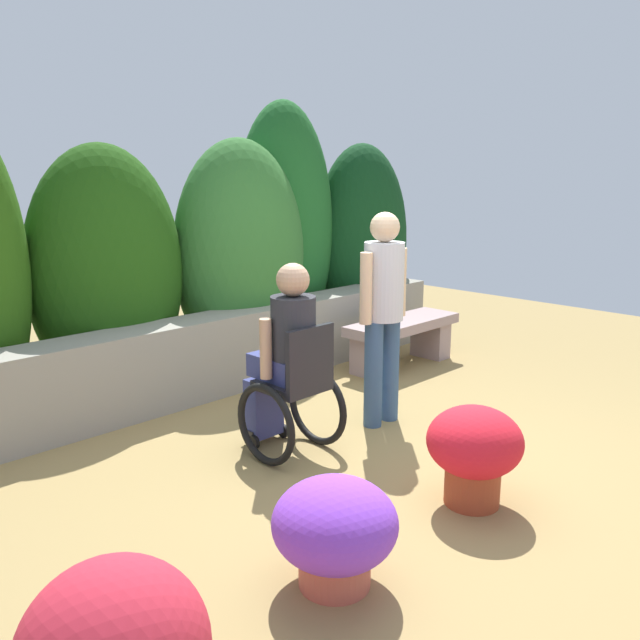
{
  "coord_description": "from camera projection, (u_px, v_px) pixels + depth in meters",
  "views": [
    {
      "loc": [
        -3.18,
        -2.61,
        1.91
      ],
      "look_at": [
        0.09,
        0.66,
        0.85
      ],
      "focal_mm": 36.65,
      "sensor_mm": 36.0,
      "label": 1
    }
  ],
  "objects": [
    {
      "name": "ground_plane",
      "position": [
        379.0,
        460.0,
        4.42
      ],
      "size": [
        11.84,
        11.84,
        0.0
      ],
      "primitive_type": "plane",
      "color": "#967D4A"
    },
    {
      "name": "stone_retaining_wall",
      "position": [
        209.0,
        355.0,
        5.68
      ],
      "size": [
        5.68,
        0.39,
        0.69
      ],
      "primitive_type": "cube",
      "color": "gray",
      "rests_on": "ground"
    },
    {
      "name": "hedge_backdrop",
      "position": [
        186.0,
        255.0,
        6.01
      ],
      "size": [
        6.16,
        1.14,
        2.63
      ],
      "color": "#2A6631",
      "rests_on": "ground"
    },
    {
      "name": "stone_bench",
      "position": [
        402.0,
        336.0,
        6.49
      ],
      "size": [
        1.32,
        0.44,
        0.48
      ],
      "rotation": [
        0.0,
        0.0,
        -0.0
      ],
      "color": "gray",
      "rests_on": "ground"
    },
    {
      "name": "person_in_wheelchair",
      "position": [
        288.0,
        366.0,
        4.41
      ],
      "size": [
        0.53,
        0.66,
        1.33
      ],
      "rotation": [
        0.0,
        0.0,
        0.0
      ],
      "color": "black",
      "rests_on": "ground"
    },
    {
      "name": "person_standing_companion",
      "position": [
        383.0,
        305.0,
        4.88
      ],
      "size": [
        0.49,
        0.3,
        1.62
      ],
      "rotation": [
        0.0,
        0.0,
        0.12
      ],
      "color": "#35537A",
      "rests_on": "ground"
    },
    {
      "name": "flower_pot_purple_near",
      "position": [
        474.0,
        449.0,
        3.77
      ],
      "size": [
        0.56,
        0.56,
        0.59
      ],
      "color": "#9E3D23",
      "rests_on": "ground"
    },
    {
      "name": "flower_pot_terracotta_by_wall",
      "position": [
        335.0,
        530.0,
        3.03
      ],
      "size": [
        0.59,
        0.59,
        0.52
      ],
      "color": "#B85545",
      "rests_on": "ground"
    }
  ]
}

